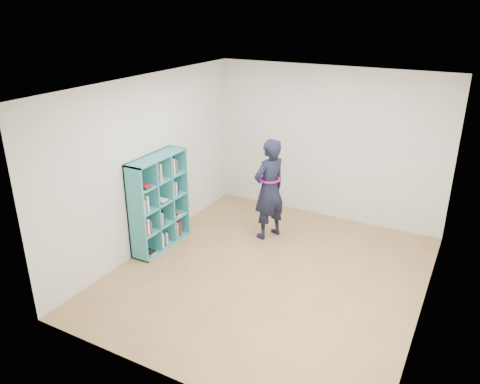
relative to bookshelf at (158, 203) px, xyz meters
The scene contains 9 objects.
floor 1.99m from the bookshelf, ahead, with size 4.50×4.50×0.00m, color olive.
ceiling 2.65m from the bookshelf, ahead, with size 4.50×4.50×0.00m, color white.
wall_left 0.61m from the bookshelf, 161.31° to the left, with size 0.02×4.50×2.60m, color silver.
wall_right 3.90m from the bookshelf, ahead, with size 0.02×4.50×2.60m, color silver.
wall_back 3.01m from the bookshelf, 51.10° to the left, with size 4.00×0.02×2.60m, color silver.
wall_front 2.94m from the bookshelf, 49.88° to the right, with size 4.00×0.02×2.60m, color silver.
bookshelf is the anchor object (origin of this frame).
person 1.73m from the bookshelf, 38.71° to the left, with size 0.60×0.70×1.63m.
smartphone 1.76m from the bookshelf, 44.00° to the left, with size 0.02×0.10×0.13m.
Camera 1 is at (2.31, -5.15, 3.53)m, focal length 35.00 mm.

